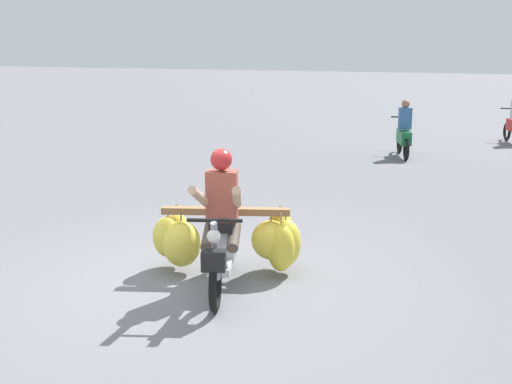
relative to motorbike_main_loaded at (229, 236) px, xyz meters
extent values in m
plane|color=slate|center=(-0.31, -0.42, -0.49)|extent=(120.00, 120.00, 0.00)
torus|color=black|center=(0.28, -0.95, -0.21)|extent=(0.26, 0.56, 0.56)
torus|color=black|center=(-0.11, 0.19, -0.21)|extent=(0.26, 0.56, 0.56)
cube|color=silver|center=(0.12, -0.47, -0.17)|extent=(0.41, 0.61, 0.08)
cube|color=silver|center=(-0.01, -0.10, 0.01)|extent=(0.47, 0.70, 0.36)
cube|color=black|center=(0.01, -0.17, 0.23)|extent=(0.44, 0.65, 0.10)
cylinder|color=gray|center=(0.26, -0.89, 0.13)|extent=(0.16, 0.29, 0.69)
cylinder|color=black|center=(0.27, -0.93, 0.47)|extent=(0.54, 0.22, 0.04)
sphere|color=silver|center=(0.30, -1.00, 0.33)|extent=(0.14, 0.14, 0.14)
cube|color=black|center=(0.31, -1.04, 0.09)|extent=(0.28, 0.23, 0.20)
cube|color=silver|center=(0.28, -0.95, 0.09)|extent=(0.19, 0.30, 0.04)
cube|color=olive|center=(-0.06, 0.05, 0.29)|extent=(1.45, 0.58, 0.08)
cube|color=olive|center=(-0.12, 0.22, 0.26)|extent=(1.30, 0.52, 0.06)
ellipsoid|color=gold|center=(0.58, 0.18, -0.12)|extent=(0.40, 0.38, 0.57)
cylinder|color=#998459|center=(0.58, 0.18, 0.21)|extent=(0.02, 0.02, 0.16)
ellipsoid|color=yellow|center=(-0.76, -0.09, -0.07)|extent=(0.51, 0.50, 0.50)
cylinder|color=#998459|center=(-0.76, -0.09, 0.22)|extent=(0.02, 0.02, 0.14)
ellipsoid|color=yellow|center=(0.44, 0.52, -0.04)|extent=(0.41, 0.39, 0.52)
cylinder|color=#998459|center=(0.44, 0.52, 0.24)|extent=(0.02, 0.02, 0.10)
ellipsoid|color=yellow|center=(0.57, 0.37, -0.12)|extent=(0.48, 0.47, 0.57)
cylinder|color=#998459|center=(0.57, 0.37, 0.22)|extent=(0.02, 0.02, 0.16)
ellipsoid|color=yellow|center=(-0.57, -0.11, -0.13)|extent=(0.60, 0.58, 0.56)
cylinder|color=#998459|center=(-0.57, -0.11, 0.21)|extent=(0.02, 0.02, 0.17)
ellipsoid|color=yellow|center=(0.43, 0.24, -0.06)|extent=(0.50, 0.46, 0.47)
cylinder|color=#998459|center=(0.43, 0.24, 0.22)|extent=(0.02, 0.02, 0.15)
ellipsoid|color=yellow|center=(-0.75, 0.10, -0.08)|extent=(0.40, 0.37, 0.51)
cylinder|color=#998459|center=(-0.75, 0.10, 0.22)|extent=(0.02, 0.02, 0.15)
cube|color=#994738|center=(0.05, -0.28, 0.56)|extent=(0.39, 0.32, 0.56)
sphere|color=#B22626|center=(0.06, -0.30, 0.97)|extent=(0.24, 0.24, 0.24)
cylinder|color=tan|center=(0.35, -0.54, 0.62)|extent=(0.37, 0.70, 0.39)
cylinder|color=tan|center=(-0.02, -0.67, 0.62)|extent=(0.27, 0.72, 0.39)
cylinder|color=#4C4238|center=(0.22, -0.35, 0.13)|extent=(0.27, 0.46, 0.27)
cylinder|color=#4C4238|center=(-0.04, -0.44, 0.13)|extent=(0.27, 0.46, 0.27)
torus|color=black|center=(2.80, 13.01, -0.23)|extent=(0.24, 0.52, 0.52)
cylinder|color=black|center=(2.82, 12.97, 0.43)|extent=(0.49, 0.19, 0.04)
torus|color=black|center=(0.32, 9.64, -0.23)|extent=(0.24, 0.52, 0.52)
torus|color=black|center=(0.66, 8.60, -0.23)|extent=(0.24, 0.52, 0.52)
cube|color=#196638|center=(0.52, 9.02, 0.01)|extent=(0.51, 0.93, 0.32)
cylinder|color=black|center=(0.33, 9.59, 0.43)|extent=(0.49, 0.19, 0.04)
cube|color=#386699|center=(0.52, 9.00, 0.46)|extent=(0.35, 0.28, 0.52)
sphere|color=#9E7051|center=(0.52, 9.02, 0.81)|extent=(0.20, 0.20, 0.20)
camera|label=1|loc=(2.95, -6.34, 2.16)|focal=44.02mm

